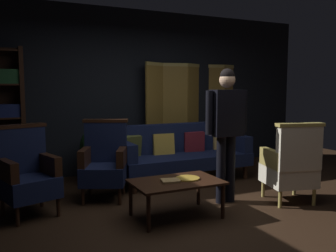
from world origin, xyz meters
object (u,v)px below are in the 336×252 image
(standing_figure, at_px, (226,123))
(potted_plant, at_px, (100,150))
(armchair_gilt_accent, at_px, (291,165))
(armchair_wing_left, at_px, (27,173))
(coffee_table, at_px, (176,185))
(velvet_couch, at_px, (181,151))
(book_tan_leather, at_px, (170,181))
(brass_tray, at_px, (188,178))
(folding_screen, at_px, (195,113))
(armchair_wing_right, at_px, (104,162))

(standing_figure, distance_m, potted_plant, 2.10)
(armchair_gilt_accent, height_order, armchair_wing_left, same)
(coffee_table, relative_size, potted_plant, 1.12)
(velvet_couch, relative_size, armchair_wing_left, 2.04)
(potted_plant, distance_m, book_tan_leather, 1.88)
(armchair_wing_left, relative_size, standing_figure, 0.61)
(potted_plant, distance_m, brass_tray, 1.91)
(folding_screen, relative_size, brass_tray, 7.75)
(potted_plant, bearing_deg, book_tan_leather, -80.45)
(coffee_table, xyz_separation_m, brass_tray, (0.16, 0.02, 0.05))
(coffee_table, height_order, armchair_wing_right, armchair_wing_right)
(folding_screen, height_order, standing_figure, folding_screen)
(folding_screen, distance_m, coffee_table, 2.89)
(folding_screen, distance_m, brass_tray, 2.78)
(folding_screen, distance_m, velvet_couch, 1.27)
(armchair_gilt_accent, bearing_deg, potted_plant, 133.91)
(folding_screen, bearing_deg, book_tan_leather, -124.91)
(armchair_wing_left, distance_m, standing_figure, 2.46)
(armchair_wing_right, relative_size, potted_plant, 1.16)
(velvet_couch, distance_m, coffee_table, 1.68)
(folding_screen, xyz_separation_m, standing_figure, (-0.76, -2.14, 0.04))
(folding_screen, bearing_deg, brass_tray, -121.21)
(armchair_wing_right, bearing_deg, potted_plant, 79.54)
(armchair_gilt_accent, xyz_separation_m, brass_tray, (-1.39, 0.19, -0.06))
(armchair_gilt_accent, relative_size, potted_plant, 1.16)
(coffee_table, xyz_separation_m, armchair_wing_left, (-1.51, 0.81, 0.12))
(velvet_couch, distance_m, brass_tray, 1.60)
(velvet_couch, xyz_separation_m, book_tan_leather, (-0.91, -1.47, -0.02))
(armchair_wing_left, xyz_separation_m, brass_tray, (1.67, -0.80, -0.06))
(standing_figure, height_order, potted_plant, standing_figure)
(potted_plant, bearing_deg, standing_figure, -53.81)
(folding_screen, relative_size, coffee_table, 2.15)
(standing_figure, xyz_separation_m, brass_tray, (-0.65, -0.19, -0.60))
(armchair_wing_right, xyz_separation_m, book_tan_leather, (0.46, -1.05, -0.06))
(armchair_gilt_accent, height_order, book_tan_leather, armchair_gilt_accent)
(folding_screen, relative_size, armchair_wing_right, 2.07)
(brass_tray, bearing_deg, armchair_wing_left, 154.54)
(armchair_wing_left, xyz_separation_m, armchair_wing_right, (0.97, 0.23, 0.00))
(velvet_couch, xyz_separation_m, armchair_wing_left, (-2.35, -0.65, 0.03))
(coffee_table, distance_m, brass_tray, 0.17)
(armchair_wing_right, bearing_deg, book_tan_leather, -66.36)
(armchair_wing_right, relative_size, standing_figure, 0.61)
(armchair_wing_right, bearing_deg, armchair_gilt_accent, -30.13)
(armchair_gilt_accent, relative_size, armchair_wing_left, 1.00)
(velvet_couch, bearing_deg, standing_figure, -91.02)
(armchair_wing_right, bearing_deg, velvet_couch, 17.11)
(standing_figure, bearing_deg, potted_plant, 126.19)
(coffee_table, relative_size, armchair_gilt_accent, 0.96)
(coffee_table, bearing_deg, armchair_wing_right, 117.45)
(coffee_table, distance_m, armchair_wing_right, 1.18)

